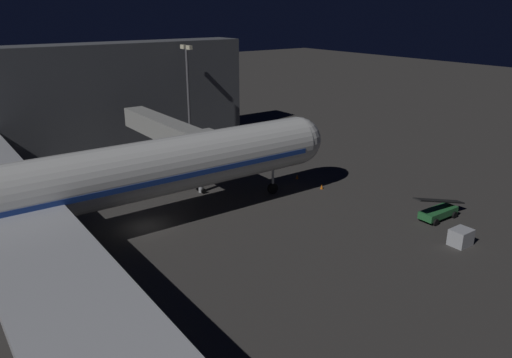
# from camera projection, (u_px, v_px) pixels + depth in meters

# --- Properties ---
(ground_plane) EXTENTS (320.00, 320.00, 0.00)m
(ground_plane) POSITION_uv_depth(u_px,v_px,m) (146.00, 227.00, 46.86)
(ground_plane) COLOR #383533
(airliner_at_gate) EXTENTS (59.62, 67.06, 17.78)m
(airliner_at_gate) POSITION_uv_depth(u_px,v_px,m) (3.00, 200.00, 38.59)
(airliner_at_gate) COLOR silver
(airliner_at_gate) RESTS_ON ground_plane
(jet_bridge) EXTENTS (21.20, 3.40, 7.17)m
(jet_bridge) POSITION_uv_depth(u_px,v_px,m) (173.00, 133.00, 58.69)
(jet_bridge) COLOR #9E9E99
(jet_bridge) RESTS_ON ground_plane
(apron_floodlight_mast) EXTENTS (2.90, 0.50, 14.73)m
(apron_floodlight_mast) POSITION_uv_depth(u_px,v_px,m) (188.00, 86.00, 73.80)
(apron_floodlight_mast) COLOR #59595E
(apron_floodlight_mast) RESTS_ON ground_plane
(belt_loader) EXTENTS (1.96, 7.69, 3.04)m
(belt_loader) POSITION_uv_depth(u_px,v_px,m) (438.00, 211.00, 48.34)
(belt_loader) COLOR #287038
(belt_loader) RESTS_ON ground_plane
(baggage_container_near_belt) EXTENTS (1.51, 1.87, 1.50)m
(baggage_container_near_belt) POSITION_uv_depth(u_px,v_px,m) (461.00, 237.00, 43.05)
(baggage_container_near_belt) COLOR #B7BABF
(baggage_container_near_belt) RESTS_ON ground_plane
(traffic_cone_nose_port) EXTENTS (0.36, 0.36, 0.55)m
(traffic_cone_nose_port) POSITION_uv_depth(u_px,v_px,m) (322.00, 187.00, 56.60)
(traffic_cone_nose_port) COLOR orange
(traffic_cone_nose_port) RESTS_ON ground_plane
(traffic_cone_nose_starboard) EXTENTS (0.36, 0.36, 0.55)m
(traffic_cone_nose_starboard) POSITION_uv_depth(u_px,v_px,m) (297.00, 177.00, 59.97)
(traffic_cone_nose_starboard) COLOR orange
(traffic_cone_nose_starboard) RESTS_ON ground_plane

